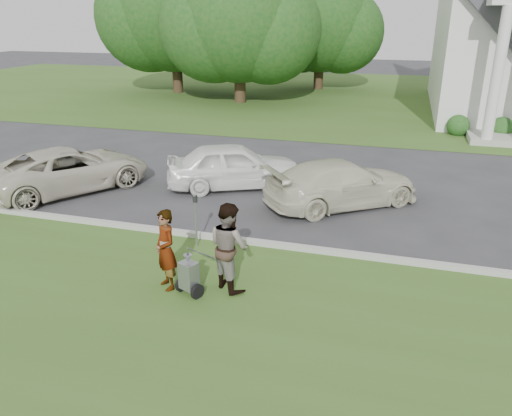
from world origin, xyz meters
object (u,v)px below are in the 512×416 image
at_px(tree_left, 239,23).
at_px(parking_meter_near, 196,214).
at_px(tree_far, 174,13).
at_px(car_b, 234,166).
at_px(tree_back, 321,27).
at_px(striping_cart, 189,276).
at_px(person_right, 229,247).
at_px(person_left, 166,250).
at_px(car_a, 70,169).
at_px(car_c, 342,183).

bearing_deg(tree_left, parking_meter_near, -74.65).
bearing_deg(tree_far, car_b, -60.47).
distance_m(tree_left, tree_back, 8.95).
xyz_separation_m(striping_cart, car_b, (-1.40, 7.06, 0.33)).
distance_m(tree_far, person_right, 30.27).
height_order(tree_back, person_right, tree_back).
distance_m(tree_far, parking_meter_near, 28.12).
relative_size(person_left, car_b, 0.40).
bearing_deg(striping_cart, parking_meter_near, 132.55).
xyz_separation_m(striping_cart, person_right, (0.71, 0.54, 0.54)).
bearing_deg(car_a, parking_meter_near, -173.70).
distance_m(car_a, car_c, 9.12).
bearing_deg(car_c, tree_far, -2.36).
relative_size(person_left, parking_meter_near, 1.27).
height_order(person_left, car_a, person_left).
relative_size(tree_back, car_c, 1.94).
bearing_deg(tree_left, car_c, -62.69).
height_order(person_right, car_b, person_right).
xyz_separation_m(tree_far, striping_cart, (12.81, -27.20, -5.25)).
height_order(tree_left, striping_cart, tree_left).
relative_size(parking_meter_near, car_b, 0.31).
xyz_separation_m(tree_left, car_b, (5.41, -17.14, -4.33)).
bearing_deg(car_c, striping_cart, 120.75).
height_order(tree_back, striping_cart, tree_back).
height_order(parking_meter_near, car_c, car_c).
distance_m(tree_far, striping_cart, 30.52).
height_order(person_left, car_b, person_left).
bearing_deg(striping_cart, tree_far, 138.56).
height_order(striping_cart, car_a, car_a).
distance_m(tree_left, person_left, 25.21).
distance_m(person_left, car_c, 6.90).
height_order(tree_far, person_left, tree_far).
height_order(tree_left, person_left, tree_left).
relative_size(striping_cart, car_a, 0.23).
bearing_deg(person_right, striping_cart, 73.23).
bearing_deg(tree_left, person_right, -72.36).
bearing_deg(parking_meter_near, tree_far, 115.73).
bearing_deg(tree_far, striping_cart, -64.78).
bearing_deg(tree_left, tree_back, 63.43).
relative_size(tree_left, person_left, 5.85).
bearing_deg(striping_cart, person_left, -169.83).
distance_m(parking_meter_near, car_c, 5.20).
bearing_deg(parking_meter_near, striping_cart, -70.79).
bearing_deg(parking_meter_near, tree_left, 105.35).
bearing_deg(tree_left, car_a, -89.49).
xyz_separation_m(person_right, parking_meter_near, (-1.50, 1.71, -0.08)).
relative_size(tree_back, parking_meter_near, 6.70).
relative_size(parking_meter_near, car_a, 0.27).
height_order(parking_meter_near, car_b, car_b).
bearing_deg(car_a, striping_cart, 175.02).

